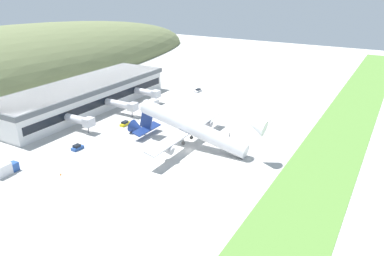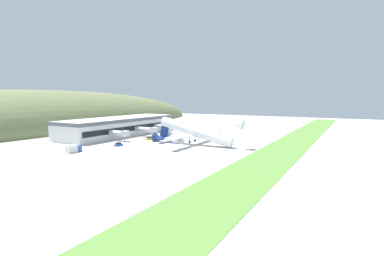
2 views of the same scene
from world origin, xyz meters
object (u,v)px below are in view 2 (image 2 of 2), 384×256
terminal_building (120,125)px  traffic_cone_0 (183,141)px  jetway_2 (164,127)px  service_car_0 (197,129)px  jetway_1 (147,129)px  fuel_truck (166,132)px  service_car_1 (118,145)px  jetway_0 (120,133)px  service_car_2 (149,138)px  cargo_airplane (194,132)px  box_truck (73,149)px  traffic_cone_1 (110,152)px

terminal_building → traffic_cone_0: terminal_building is taller
jetway_2 → service_car_0: size_ratio=2.68×
jetway_1 → service_car_0: jetway_1 is taller
jetway_1 → service_car_0: bearing=-12.8°
fuel_truck → service_car_0: bearing=-9.6°
service_car_1 → traffic_cone_0: (26.24, -18.30, -0.40)m
jetway_1 → jetway_0: bearing=176.1°
service_car_2 → traffic_cone_0: bearing=-81.1°
cargo_airplane → service_car_1: cargo_airplane is taller
jetway_0 → box_truck: size_ratio=1.74×
service_car_0 → service_car_2: 50.18m
jetway_1 → jetway_2: same height
jetway_2 → box_truck: jetway_2 is taller
box_truck → service_car_1: bearing=-12.8°
service_car_1 → jetway_0: bearing=40.2°
terminal_building → jetway_0: terminal_building is taller
cargo_airplane → service_car_0: size_ratio=10.59×
box_truck → traffic_cone_0: box_truck is taller
cargo_airplane → traffic_cone_1: cargo_airplane is taller
service_car_0 → fuel_truck: fuel_truck is taller
traffic_cone_0 → traffic_cone_1: (-40.08, 10.23, 0.00)m
service_car_0 → jetway_1: bearing=167.2°
jetway_0 → fuel_truck: jetway_0 is taller
jetway_1 → service_car_0: 42.98m
jetway_0 → jetway_1: 20.28m
jetway_2 → traffic_cone_0: 36.65m
terminal_building → jetway_0: bearing=-137.4°
jetway_1 → traffic_cone_0: 27.40m
cargo_airplane → fuel_truck: cargo_airplane is taller
traffic_cone_1 → box_truck: bearing=118.2°
jetway_1 → service_car_2: 11.91m
jetway_0 → jetway_1: (20.23, -1.39, 0.00)m
jetway_0 → cargo_airplane: size_ratio=0.25×
service_car_2 → box_truck: box_truck is taller
service_car_1 → jetway_2: bearing=10.8°
service_car_2 → traffic_cone_1: (-37.15, -8.59, -0.36)m
fuel_truck → jetway_1: bearing=159.7°
service_car_0 → traffic_cone_1: size_ratio=7.71×
terminal_building → cargo_airplane: cargo_airplane is taller
jetway_2 → traffic_cone_0: size_ratio=20.66×
service_car_0 → box_truck: box_truck is taller
fuel_truck → traffic_cone_1: fuel_truck is taller
jetway_1 → service_car_1: bearing=-165.3°
terminal_building → cargo_airplane: bearing=-101.1°
jetway_2 → fuel_truck: jetway_2 is taller
terminal_building → service_car_2: 28.09m
box_truck → traffic_cone_1: bearing=-61.8°
jetway_0 → cargo_airplane: bearing=-77.8°
cargo_airplane → service_car_0: cargo_airplane is taller
fuel_truck → service_car_1: bearing=-175.1°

